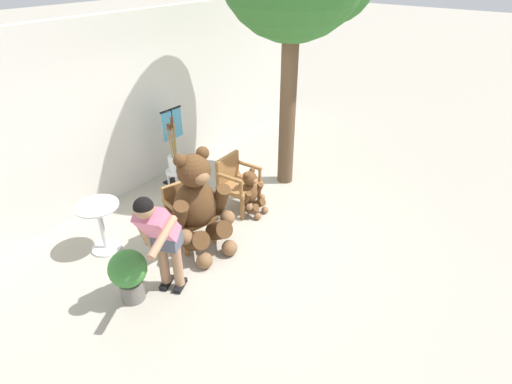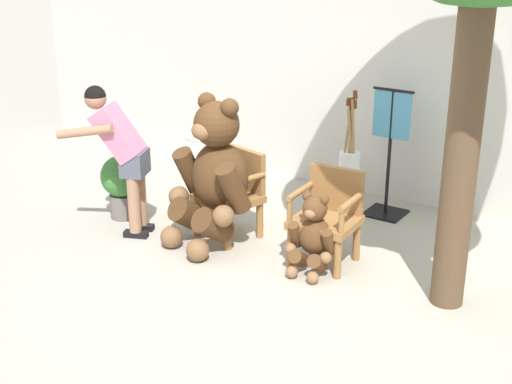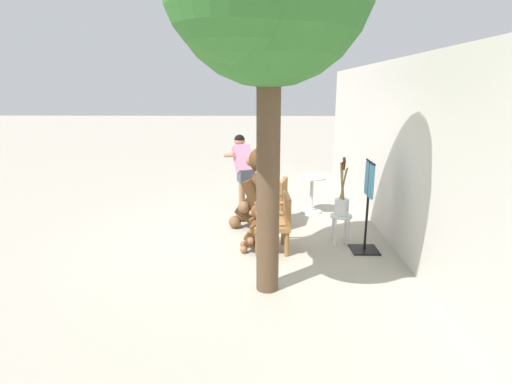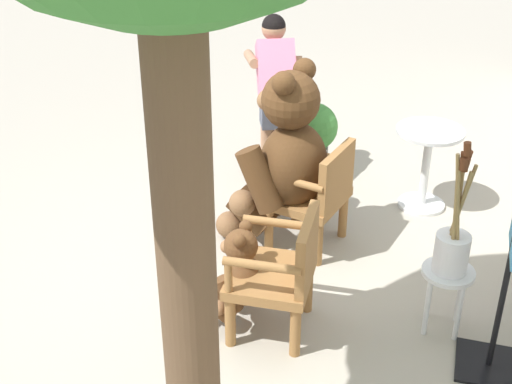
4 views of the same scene
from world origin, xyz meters
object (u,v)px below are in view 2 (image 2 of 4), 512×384
object	(u,v)px
person_visitor	(121,147)
round_side_table	(210,158)
brush_bucket	(350,157)
wooden_chair_right	(328,214)
teddy_bear_large	(214,174)
teddy_bear_small	(313,235)
wooden_chair_left	(233,191)
white_stool	(348,186)
clothing_display_stand	(390,150)
potted_plant	(122,182)

from	to	relation	value
person_visitor	round_side_table	world-z (taller)	person_visitor
brush_bucket	wooden_chair_right	bearing A→B (deg)	-73.20
teddy_bear_large	teddy_bear_small	xyz separation A→B (m)	(1.10, -0.02, -0.35)
wooden_chair_left	teddy_bear_small	xyz separation A→B (m)	(1.06, -0.28, -0.10)
wooden_chair_right	white_stool	bearing A→B (deg)	106.84
teddy_bear_large	white_stool	size ratio (longest dim) A/B	3.17
teddy_bear_large	person_visitor	world-z (taller)	person_visitor
round_side_table	clothing_display_stand	xyz separation A→B (m)	(1.91, 0.58, 0.27)
wooden_chair_left	potted_plant	xyz separation A→B (m)	(-1.23, -0.28, -0.07)
teddy_bear_small	person_visitor	size ratio (longest dim) A/B	0.50
clothing_display_stand	wooden_chair_left	bearing A→B (deg)	-127.91
person_visitor	potted_plant	xyz separation A→B (m)	(-0.30, 0.28, -0.50)
wooden_chair_right	teddy_bear_small	xyz separation A→B (m)	(0.01, -0.28, -0.10)
teddy_bear_large	person_visitor	size ratio (longest dim) A/B	0.97
potted_plant	wooden_chair_left	bearing A→B (deg)	12.68
teddy_bear_small	round_side_table	distance (m)	2.19
wooden_chair_right	brush_bucket	distance (m)	1.09
teddy_bear_large	potted_plant	bearing A→B (deg)	-179.06
person_visitor	potted_plant	bearing A→B (deg)	136.42
wooden_chair_right	clothing_display_stand	bearing A→B (deg)	90.42
person_visitor	potted_plant	size ratio (longest dim) A/B	2.20
wooden_chair_left	person_visitor	xyz separation A→B (m)	(-0.93, -0.56, 0.43)
teddy_bear_small	clothing_display_stand	world-z (taller)	clothing_display_stand
white_stool	potted_plant	bearing A→B (deg)	-146.47
round_side_table	teddy_bear_large	bearing A→B (deg)	-51.09
person_visitor	clothing_display_stand	distance (m)	2.75
brush_bucket	potted_plant	bearing A→B (deg)	-146.50
brush_bucket	potted_plant	distance (m)	2.38
teddy_bear_large	potted_plant	world-z (taller)	teddy_bear_large
person_visitor	white_stool	size ratio (longest dim) A/B	3.25
teddy_bear_small	white_stool	world-z (taller)	teddy_bear_small
teddy_bear_small	clothing_display_stand	bearing A→B (deg)	90.54
teddy_bear_large	teddy_bear_small	size ratio (longest dim) A/B	1.96
potted_plant	person_visitor	bearing A→B (deg)	-43.58
wooden_chair_left	person_visitor	world-z (taller)	person_visitor
brush_bucket	teddy_bear_large	bearing A→B (deg)	-121.24
wooden_chair_right	brush_bucket	size ratio (longest dim) A/B	0.94
wooden_chair_left	round_side_table	world-z (taller)	wooden_chair_left
wooden_chair_left	person_visitor	distance (m)	1.17
brush_bucket	round_side_table	distance (m)	1.64
round_side_table	potted_plant	bearing A→B (deg)	-109.27
wooden_chair_right	round_side_table	size ratio (longest dim) A/B	1.19
wooden_chair_left	white_stool	bearing A→B (deg)	54.09
potted_plant	teddy_bear_large	bearing A→B (deg)	0.94
white_stool	brush_bucket	bearing A→B (deg)	-43.31
white_stool	clothing_display_stand	xyz separation A→B (m)	(0.30, 0.31, 0.36)
round_side_table	wooden_chair_left	bearing A→B (deg)	-41.80
teddy_bear_large	potted_plant	xyz separation A→B (m)	(-1.19, -0.02, -0.32)
brush_bucket	round_side_table	xyz separation A→B (m)	(-1.61, -0.26, -0.22)
wooden_chair_right	wooden_chair_left	bearing A→B (deg)	-179.91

